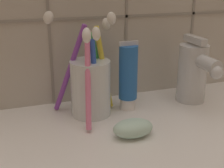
% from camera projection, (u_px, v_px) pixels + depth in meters
% --- Properties ---
extents(sink_counter, '(0.59, 0.30, 0.02)m').
position_uv_depth(sink_counter, '(148.00, 130.00, 0.52)').
color(sink_counter, white).
rests_on(sink_counter, ground).
extents(toothbrush_cup, '(0.13, 0.13, 0.18)m').
position_uv_depth(toothbrush_cup, '(91.00, 84.00, 0.54)').
color(toothbrush_cup, silver).
rests_on(toothbrush_cup, sink_counter).
extents(toothpaste_tube, '(0.04, 0.03, 0.13)m').
position_uv_depth(toothpaste_tube, '(128.00, 77.00, 0.56)').
color(toothpaste_tube, white).
rests_on(toothpaste_tube, sink_counter).
extents(sink_faucet, '(0.06, 0.11, 0.13)m').
position_uv_depth(sink_faucet, '(194.00, 71.00, 0.60)').
color(sink_faucet, silver).
rests_on(sink_faucet, sink_counter).
extents(soap_bar, '(0.06, 0.04, 0.03)m').
position_uv_depth(soap_bar, '(133.00, 128.00, 0.48)').
color(soap_bar, silver).
rests_on(soap_bar, sink_counter).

